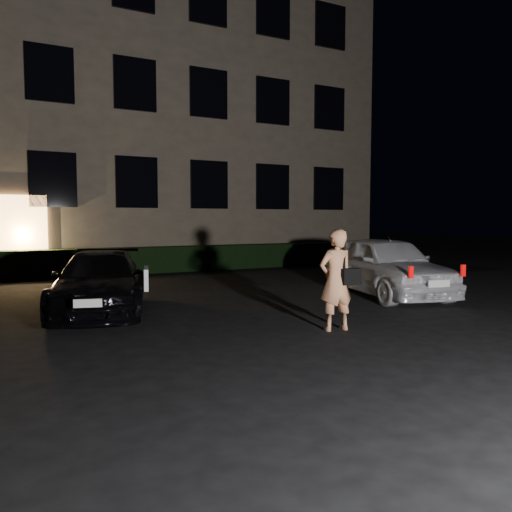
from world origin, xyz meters
TOP-DOWN VIEW (x-y plane):
  - ground at (0.00, 0.00)m, footprint 80.00×80.00m
  - building at (-0.00, 14.99)m, footprint 20.00×8.11m
  - hedge at (0.00, 10.50)m, footprint 15.00×0.70m
  - sedan at (-2.46, 4.05)m, footprint 2.59×4.24m
  - hatch at (3.79, 3.09)m, footprint 2.49×4.36m
  - man at (0.57, 0.65)m, footprint 0.67×0.43m

SIDE VIEW (x-z plane):
  - ground at x=0.00m, z-range 0.00..0.00m
  - hedge at x=0.00m, z-range 0.00..0.85m
  - sedan at x=-2.46m, z-range 0.00..1.15m
  - hatch at x=3.79m, z-range 0.00..1.40m
  - man at x=0.57m, z-range 0.00..1.62m
  - building at x=0.00m, z-range 0.00..12.00m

